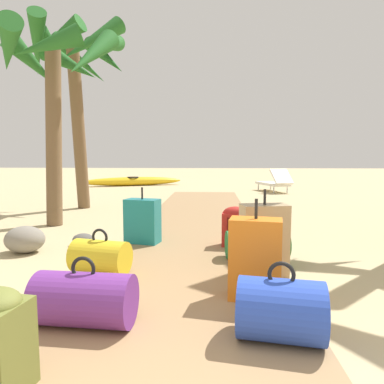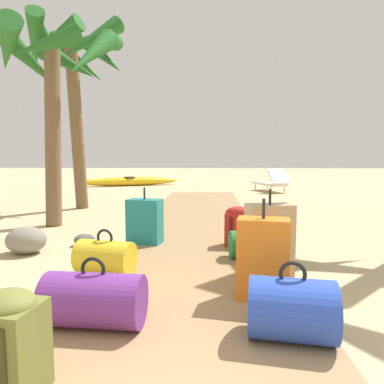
{
  "view_description": "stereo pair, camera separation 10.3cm",
  "coord_description": "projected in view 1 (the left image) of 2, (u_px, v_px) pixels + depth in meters",
  "views": [
    {
      "loc": [
        0.23,
        -0.61,
        1.19
      ],
      "look_at": [
        -0.13,
        5.58,
        0.55
      ],
      "focal_mm": 32.68,
      "sensor_mm": 36.0,
      "label": 1
    },
    {
      "loc": [
        0.13,
        -0.62,
        1.19
      ],
      "look_at": [
        -0.13,
        5.58,
        0.55
      ],
      "focal_mm": 32.68,
      "sensor_mm": 36.0,
      "label": 2
    }
  ],
  "objects": [
    {
      "name": "duffel_bag_green",
      "position": [
        257.0,
        244.0,
        3.8
      ],
      "size": [
        0.7,
        0.37,
        0.41
      ],
      "color": "#237538",
      "rests_on": "boardwalk"
    },
    {
      "name": "ground_plane",
      "position": [
        195.0,
        243.0,
        4.77
      ],
      "size": [
        60.0,
        60.0,
        0.0
      ],
      "primitive_type": "plane",
      "color": "tan"
    },
    {
      "name": "duffel_bag_yellow",
      "position": [
        100.0,
        257.0,
        3.3
      ],
      "size": [
        0.58,
        0.43,
        0.43
      ],
      "color": "gold",
      "rests_on": "boardwalk"
    },
    {
      "name": "rock_left_near",
      "position": [
        83.0,
        239.0,
        4.67
      ],
      "size": [
        0.31,
        0.27,
        0.16
      ],
      "primitive_type": "ellipsoid",
      "rotation": [
        0.0,
        0.0,
        3.04
      ],
      "color": "#5B5651",
      "rests_on": "ground"
    },
    {
      "name": "palm_tree_far_left",
      "position": [
        78.0,
        63.0,
        7.53
      ],
      "size": [
        2.36,
        2.37,
        4.07
      ],
      "color": "brown",
      "rests_on": "ground"
    },
    {
      "name": "kayak",
      "position": [
        133.0,
        181.0,
        14.08
      ],
      "size": [
        3.92,
        2.0,
        0.36
      ],
      "color": "gold",
      "rests_on": "ground"
    },
    {
      "name": "rock_left_far",
      "position": [
        25.0,
        239.0,
        4.3
      ],
      "size": [
        0.49,
        0.43,
        0.33
      ],
      "primitive_type": "ellipsoid",
      "rotation": [
        0.0,
        0.0,
        1.59
      ],
      "color": "gray",
      "rests_on": "ground"
    },
    {
      "name": "suitcase_orange",
      "position": [
        255.0,
        259.0,
        2.7
      ],
      "size": [
        0.43,
        0.3,
        0.79
      ],
      "color": "orange",
      "rests_on": "boardwalk"
    },
    {
      "name": "lounge_chair",
      "position": [
        274.0,
        182.0,
        11.63
      ],
      "size": [
        1.06,
        1.66,
        0.78
      ],
      "color": "white",
      "rests_on": "ground"
    },
    {
      "name": "suitcase_tan",
      "position": [
        264.0,
        240.0,
        3.23
      ],
      "size": [
        0.46,
        0.3,
        0.81
      ],
      "color": "tan",
      "rests_on": "boardwalk"
    },
    {
      "name": "duffel_bag_blue",
      "position": [
        281.0,
        310.0,
        2.1
      ],
      "size": [
        0.56,
        0.46,
        0.49
      ],
      "color": "#2847B7",
      "rests_on": "boardwalk"
    },
    {
      "name": "suitcase_teal",
      "position": [
        143.0,
        221.0,
        4.47
      ],
      "size": [
        0.47,
        0.33,
        0.72
      ],
      "color": "#197A7F",
      "rests_on": "boardwalk"
    },
    {
      "name": "backpack_red",
      "position": [
        235.0,
        225.0,
        4.31
      ],
      "size": [
        0.34,
        0.25,
        0.49
      ],
      "color": "red",
      "rests_on": "boardwalk"
    },
    {
      "name": "duffel_bag_purple",
      "position": [
        84.0,
        299.0,
        2.28
      ],
      "size": [
        0.66,
        0.4,
        0.46
      ],
      "color": "#6B2D84",
      "rests_on": "boardwalk"
    },
    {
      "name": "boardwalk",
      "position": [
        198.0,
        226.0,
        5.78
      ],
      "size": [
        1.85,
        10.14,
        0.08
      ],
      "primitive_type": "cube",
      "color": "#9E7A51",
      "rests_on": "ground"
    },
    {
      "name": "palm_tree_near_left",
      "position": [
        53.0,
        73.0,
        5.84
      ],
      "size": [
        2.1,
        1.84,
        3.41
      ],
      "color": "brown",
      "rests_on": "ground"
    }
  ]
}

